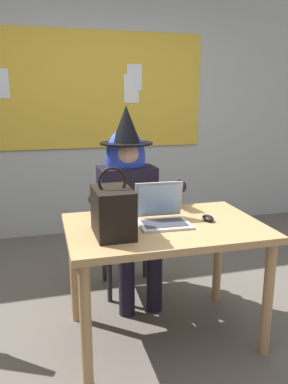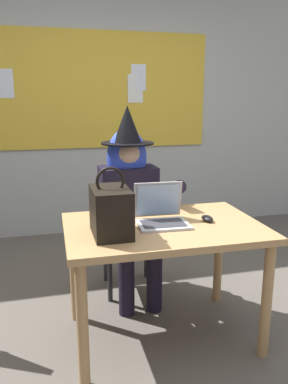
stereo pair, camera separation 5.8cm
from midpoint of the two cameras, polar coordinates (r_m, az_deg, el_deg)
The scene contains 8 objects.
ground_plane at distance 2.57m, azimuth 0.42°, elevation -21.02°, with size 24.00×24.00×0.00m, color #5B544C.
wall_back_bulletin at distance 4.22m, azimuth -7.99°, elevation 12.81°, with size 5.42×2.33×2.79m.
desk_main at distance 2.31m, azimuth 2.36°, elevation -7.26°, with size 1.17×0.79×0.74m.
chair_at_desk at distance 3.01m, azimuth -3.23°, elevation -4.80°, with size 0.45×0.45×0.91m.
person_costumed at distance 2.82m, azimuth -2.86°, elevation -0.14°, with size 0.59×0.66×1.42m.
laptop at distance 2.29m, azimuth 1.97°, elevation -3.34°, with size 0.31×0.28×0.24m.
computer_mouse at distance 2.36m, azimuth 8.82°, elevation -3.85°, with size 0.06×0.10×0.03m, color black.
handbag at distance 2.07m, azimuth -5.47°, elevation -2.87°, with size 0.20×0.30×0.38m.
Camera 1 is at (-0.63, -2.02, 1.47)m, focal length 35.76 mm.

